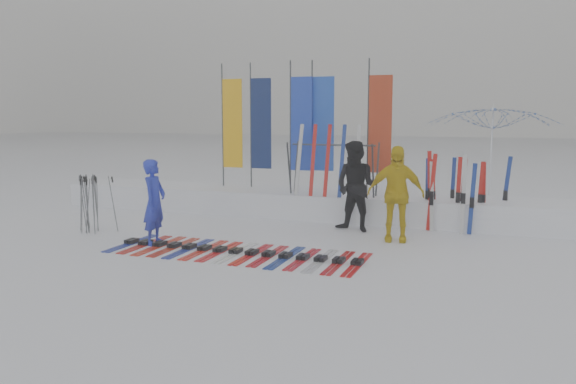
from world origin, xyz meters
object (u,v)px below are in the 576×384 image
at_px(person_black, 356,186).
at_px(tent_canopy, 490,161).
at_px(person_yellow, 396,194).
at_px(ski_rack, 333,162).
at_px(ski_row, 236,251).
at_px(person_blue, 154,202).

bearing_deg(person_black, tent_canopy, 60.13).
distance_m(person_black, person_yellow, 1.16).
bearing_deg(ski_rack, ski_row, -101.25).
height_order(tent_canopy, ski_rack, tent_canopy).
bearing_deg(person_yellow, tent_canopy, 54.02).
bearing_deg(tent_canopy, ski_row, -127.82).
bearing_deg(ski_rack, person_black, -51.82).
distance_m(person_black, ski_rack, 1.36).
height_order(person_yellow, ski_rack, person_yellow).
bearing_deg(person_yellow, person_blue, -165.63).
bearing_deg(person_yellow, person_black, 135.83).
distance_m(person_black, tent_canopy, 3.77).
bearing_deg(ski_row, tent_canopy, 52.18).
xyz_separation_m(ski_row, ski_rack, (0.74, 3.70, 1.35)).
bearing_deg(person_blue, ski_row, -102.11).
bearing_deg(tent_canopy, ski_rack, -154.17).
distance_m(person_blue, ski_rack, 4.40).
relative_size(person_black, ski_rack, 0.94).
bearing_deg(person_blue, tent_canopy, -56.45).
relative_size(person_blue, person_yellow, 0.87).
xyz_separation_m(person_blue, ski_rack, (2.51, 3.57, 0.57)).
bearing_deg(ski_row, ski_rack, 78.75).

